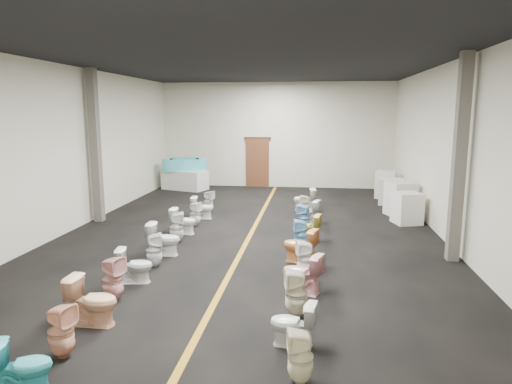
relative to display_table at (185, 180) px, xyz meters
The scene contains 41 objects.
floor 7.79m from the display_table, 61.10° to the right, with size 16.00×16.00×0.00m, color black.
ceiling 8.79m from the display_table, 61.10° to the right, with size 16.00×16.00×0.00m, color black.
wall_back 4.35m from the display_table, 17.52° to the left, with size 10.00×10.00×0.00m, color beige.
wall_front 15.39m from the display_table, 75.76° to the right, with size 10.00×10.00×0.00m, color beige.
wall_left 7.17m from the display_table, 100.31° to the right, with size 16.00×16.00×0.00m, color beige.
wall_right 11.25m from the display_table, 37.87° to the right, with size 16.00×16.00×0.00m, color beige.
aisle_stripe 7.79m from the display_table, 61.10° to the right, with size 0.12×15.60×0.01m, color #9B6D16.
back_door 3.23m from the display_table, 20.84° to the left, with size 1.00×0.10×2.10m, color #562D19.
door_frame 3.60m from the display_table, 21.01° to the left, with size 1.15×0.08×0.10m, color #331C11.
column_left 6.18m from the display_table, 99.66° to the right, with size 0.25×0.25×4.50m, color #59544C.
column_right 12.04m from the display_table, 44.33° to the right, with size 0.25×0.25×4.50m, color #59544C.
display_table is the anchor object (origin of this frame).
bathtub 0.66m from the display_table, 104.04° to the left, with size 1.81×0.99×0.55m.
appliance_crate_a 9.56m from the display_table, 31.36° to the right, with size 0.72×0.72×0.92m, color silver.
appliance_crate_b 9.04m from the display_table, 25.48° to the right, with size 0.78×0.78×1.07m, color silver.
appliance_crate_c 8.43m from the display_table, 14.49° to the right, with size 0.81×0.81×0.91m, color silver.
appliance_crate_d 8.21m from the display_table, ahead, with size 0.72×0.72×1.03m, color silver.
toilet_left_0 14.20m from the display_table, 81.52° to the right, with size 0.37×0.65×0.66m, color #35ACB6.
toilet_left_1 13.43m from the display_table, 80.92° to the right, with size 0.34×0.35×0.75m, color #E8A482.
toilet_left_2 12.47m from the display_table, 80.41° to the right, with size 0.44×0.76×0.78m, color #EEB68C.
toilet_left_3 11.59m from the display_table, 80.07° to the right, with size 0.36×0.37×0.81m, color #DA9B97.
toilet_left_4 10.71m from the display_table, 79.07° to the right, with size 0.38×0.67×0.69m, color silver.
toilet_left_5 9.84m from the display_table, 77.71° to the right, with size 0.33×0.34×0.74m, color silver.
toilet_left_6 9.02m from the display_table, 76.96° to the right, with size 0.42×0.74×0.76m, color white.
toilet_left_7 8.04m from the display_table, 75.41° to the right, with size 0.35×0.36×0.78m, color silver.
toilet_left_8 7.20m from the display_table, 74.27° to the right, with size 0.39×0.69×0.70m, color white.
toilet_left_9 6.38m from the display_table, 71.31° to the right, with size 0.32×0.33×0.71m, color white.
toilet_left_10 5.52m from the display_table, 68.39° to the right, with size 0.38×0.67×0.68m, color white.
toilet_left_11 4.72m from the display_table, 64.67° to the right, with size 0.32×0.33×0.72m, color silver.
toilet_right_0 14.47m from the display_table, 68.48° to the right, with size 0.31×0.32×0.70m, color beige.
toilet_right_1 13.59m from the display_table, 67.63° to the right, with size 0.37×0.65×0.66m, color silver.
toilet_right_2 12.72m from the display_table, 65.99° to the right, with size 0.36×0.36×0.79m, color beige.
toilet_right_3 11.85m from the display_table, 63.74° to the right, with size 0.42×0.74×0.76m, color pink.
toilet_right_4 11.15m from the display_table, 61.72° to the right, with size 0.34×0.35×0.75m, color white.
toilet_right_5 10.30m from the display_table, 60.00° to the right, with size 0.43×0.75×0.77m, color #E29149.
toilet_right_6 9.59m from the display_table, 57.50° to the right, with size 0.34×0.35×0.77m, color #78B3DD.
toilet_right_7 8.87m from the display_table, 53.45° to the right, with size 0.39×0.68×0.69m, color gold.
toilet_right_8 8.15m from the display_table, 50.65° to the right, with size 0.35×0.35×0.77m, color #73A8CF.
toilet_right_9 7.54m from the display_table, 45.78° to the right, with size 0.41×0.71×0.73m, color silver.
toilet_right_10 6.83m from the display_table, 40.72° to the right, with size 0.31×0.31×0.68m, color beige.
toilet_right_11 6.20m from the display_table, 34.32° to the right, with size 0.41×0.72×0.74m, color white.
Camera 1 is at (1.66, -11.73, 3.27)m, focal length 32.00 mm.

